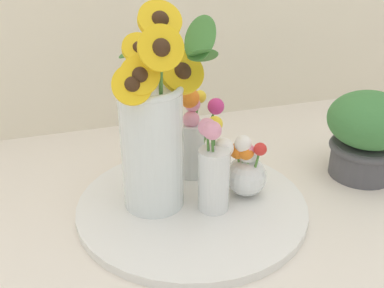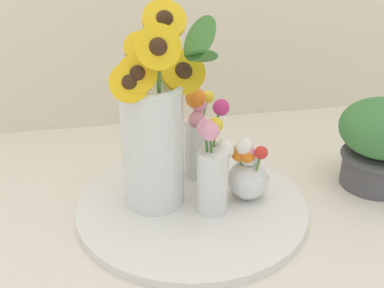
{
  "view_description": "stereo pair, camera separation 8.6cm",
  "coord_description": "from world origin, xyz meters",
  "px_view_note": "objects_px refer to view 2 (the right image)",
  "views": [
    {
      "loc": [
        -0.25,
        -0.69,
        0.53
      ],
      "look_at": [
        -0.01,
        0.04,
        0.15
      ],
      "focal_mm": 42.0,
      "sensor_mm": 36.0,
      "label": 1
    },
    {
      "loc": [
        -0.16,
        -0.71,
        0.53
      ],
      "look_at": [
        -0.01,
        0.04,
        0.15
      ],
      "focal_mm": 42.0,
      "sensor_mm": 36.0,
      "label": 2
    }
  ],
  "objects_px": {
    "mason_jar_sunflowers": "(155,130)",
    "vase_small_center": "(213,169)",
    "serving_tray": "(192,205)",
    "vase_bulb_right": "(248,173)",
    "vase_small_back": "(199,135)",
    "potted_plant": "(381,141)"
  },
  "relations": [
    {
      "from": "mason_jar_sunflowers",
      "to": "potted_plant",
      "type": "xyz_separation_m",
      "value": [
        0.48,
        -0.01,
        -0.07
      ]
    },
    {
      "from": "vase_small_center",
      "to": "vase_bulb_right",
      "type": "distance_m",
      "value": 0.09
    },
    {
      "from": "serving_tray",
      "to": "vase_small_back",
      "type": "relative_size",
      "value": 2.28
    },
    {
      "from": "mason_jar_sunflowers",
      "to": "vase_small_center",
      "type": "distance_m",
      "value": 0.13
    },
    {
      "from": "mason_jar_sunflowers",
      "to": "vase_small_back",
      "type": "height_order",
      "value": "mason_jar_sunflowers"
    },
    {
      "from": "vase_bulb_right",
      "to": "mason_jar_sunflowers",
      "type": "bearing_deg",
      "value": 171.18
    },
    {
      "from": "vase_small_center",
      "to": "vase_small_back",
      "type": "distance_m",
      "value": 0.14
    },
    {
      "from": "vase_small_center",
      "to": "vase_bulb_right",
      "type": "height_order",
      "value": "vase_small_center"
    },
    {
      "from": "vase_small_back",
      "to": "potted_plant",
      "type": "bearing_deg",
      "value": -13.47
    },
    {
      "from": "potted_plant",
      "to": "mason_jar_sunflowers",
      "type": "bearing_deg",
      "value": 179.3
    },
    {
      "from": "mason_jar_sunflowers",
      "to": "vase_bulb_right",
      "type": "xyz_separation_m",
      "value": [
        0.18,
        -0.03,
        -0.1
      ]
    },
    {
      "from": "potted_plant",
      "to": "vase_bulb_right",
      "type": "bearing_deg",
      "value": -175.79
    },
    {
      "from": "serving_tray",
      "to": "vase_small_center",
      "type": "relative_size",
      "value": 2.42
    },
    {
      "from": "vase_bulb_right",
      "to": "vase_small_center",
      "type": "bearing_deg",
      "value": -163.85
    },
    {
      "from": "serving_tray",
      "to": "vase_bulb_right",
      "type": "height_order",
      "value": "vase_bulb_right"
    },
    {
      "from": "vase_small_back",
      "to": "vase_small_center",
      "type": "bearing_deg",
      "value": -90.62
    },
    {
      "from": "serving_tray",
      "to": "vase_small_back",
      "type": "distance_m",
      "value": 0.15
    },
    {
      "from": "mason_jar_sunflowers",
      "to": "vase_bulb_right",
      "type": "relative_size",
      "value": 2.73
    },
    {
      "from": "serving_tray",
      "to": "vase_small_center",
      "type": "xyz_separation_m",
      "value": [
        0.04,
        -0.03,
        0.1
      ]
    },
    {
      "from": "mason_jar_sunflowers",
      "to": "serving_tray",
      "type": "bearing_deg",
      "value": -16.82
    },
    {
      "from": "vase_small_center",
      "to": "vase_small_back",
      "type": "height_order",
      "value": "vase_small_back"
    },
    {
      "from": "mason_jar_sunflowers",
      "to": "vase_small_center",
      "type": "bearing_deg",
      "value": -26.07
    }
  ]
}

